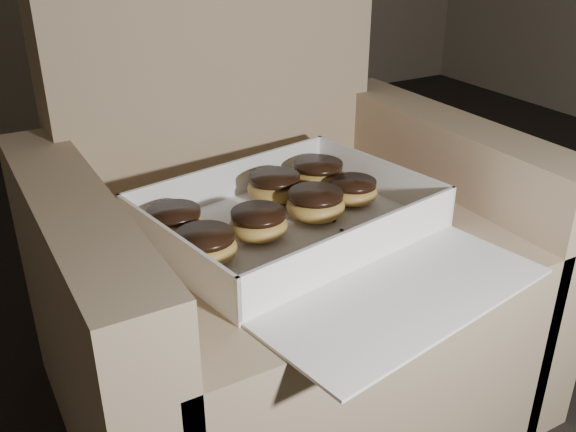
{
  "coord_description": "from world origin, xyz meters",
  "views": [
    {
      "loc": [
        -0.44,
        -0.34,
        0.85
      ],
      "look_at": [
        0.02,
        0.46,
        0.4
      ],
      "focal_mm": 40.0,
      "sensor_mm": 36.0,
      "label": 1
    }
  ],
  "objects": [
    {
      "name": "armchair",
      "position": [
        0.04,
        0.53,
        0.26
      ],
      "size": [
        0.79,
        0.67,
        0.83
      ],
      "color": "#967F60",
      "rests_on": "floor"
    },
    {
      "name": "bakery_box",
      "position": [
        0.03,
        0.41,
        0.38
      ],
      "size": [
        0.51,
        0.57,
        0.07
      ],
      "rotation": [
        0.0,
        0.0,
        0.18
      ],
      "color": "white",
      "rests_on": "armchair"
    },
    {
      "name": "donut_a",
      "position": [
        -0.14,
        0.42,
        0.4
      ],
      "size": [
        0.09,
        0.09,
        0.05
      ],
      "color": "#BF9542",
      "rests_on": "bakery_box"
    },
    {
      "name": "donut_b",
      "position": [
        -0.15,
        0.52,
        0.4
      ],
      "size": [
        0.09,
        0.09,
        0.04
      ],
      "color": "#BF9542",
      "rests_on": "bakery_box"
    },
    {
      "name": "donut_c",
      "position": [
        0.16,
        0.48,
        0.4
      ],
      "size": [
        0.08,
        0.08,
        0.04
      ],
      "color": "#BF9542",
      "rests_on": "bakery_box"
    },
    {
      "name": "donut_d",
      "position": [
        0.07,
        0.46,
        0.4
      ],
      "size": [
        0.1,
        0.1,
        0.05
      ],
      "color": "#BF9542",
      "rests_on": "bakery_box"
    },
    {
      "name": "donut_e",
      "position": [
        0.15,
        0.57,
        0.4
      ],
      "size": [
        0.1,
        0.1,
        0.05
      ],
      "color": "#BF9542",
      "rests_on": "bakery_box"
    },
    {
      "name": "donut_f",
      "position": [
        -0.04,
        0.45,
        0.4
      ],
      "size": [
        0.09,
        0.09,
        0.05
      ],
      "color": "#BF9542",
      "rests_on": "bakery_box"
    },
    {
      "name": "donut_g",
      "position": [
        0.05,
        0.56,
        0.4
      ],
      "size": [
        0.1,
        0.1,
        0.05
      ],
      "color": "#BF9542",
      "rests_on": "bakery_box"
    },
    {
      "name": "crumb_a",
      "position": [
        0.09,
        0.4,
        0.38
      ],
      "size": [
        0.01,
        0.01,
        0.0
      ],
      "primitive_type": "ellipsoid",
      "color": "black",
      "rests_on": "bakery_box"
    },
    {
      "name": "crumb_b",
      "position": [
        0.09,
        0.43,
        0.38
      ],
      "size": [
        0.01,
        0.01,
        0.0
      ],
      "primitive_type": "ellipsoid",
      "color": "black",
      "rests_on": "bakery_box"
    },
    {
      "name": "crumb_c",
      "position": [
        0.08,
        0.34,
        0.38
      ],
      "size": [
        0.01,
        0.01,
        0.0
      ],
      "primitive_type": "ellipsoid",
      "color": "black",
      "rests_on": "bakery_box"
    }
  ]
}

